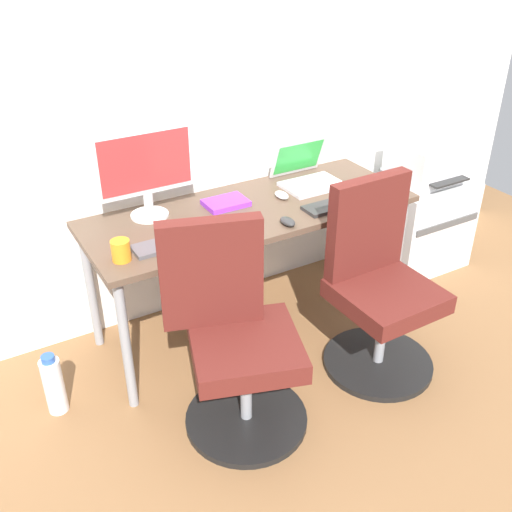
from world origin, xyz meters
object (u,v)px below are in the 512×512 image
object	(u,v)px
office_chair_left	(234,340)
water_bottle_on_floor	(54,385)
printer	(426,161)
desktop_monitor	(145,167)
coffee_mug	(121,250)
open_laptop	(307,173)
office_chair_right	(378,288)
side_cabinet	(417,221)

from	to	relation	value
office_chair_left	water_bottle_on_floor	xyz separation A→B (m)	(-0.68, 0.43, -0.28)
printer	desktop_monitor	xyz separation A→B (m)	(-1.70, 0.09, 0.27)
water_bottle_on_floor	coffee_mug	world-z (taller)	coffee_mug
office_chair_left	open_laptop	bearing A→B (deg)	39.85
office_chair_right	side_cabinet	xyz separation A→B (m)	(0.87, 0.62, -0.14)
office_chair_right	desktop_monitor	distance (m)	1.22
printer	coffee_mug	size ratio (longest dim) A/B	4.35
side_cabinet	coffee_mug	xyz separation A→B (m)	(-1.96, -0.24, 0.47)
office_chair_right	water_bottle_on_floor	distance (m)	1.54
open_laptop	coffee_mug	distance (m)	1.16
coffee_mug	desktop_monitor	bearing A→B (deg)	52.53
side_cabinet	coffee_mug	world-z (taller)	coffee_mug
side_cabinet	water_bottle_on_floor	distance (m)	2.34
coffee_mug	office_chair_left	bearing A→B (deg)	-50.77
desktop_monitor	printer	bearing A→B (deg)	-3.05
open_laptop	desktop_monitor	bearing A→B (deg)	177.19
office_chair_left	office_chair_right	bearing A→B (deg)	0.24
office_chair_left	printer	size ratio (longest dim) A/B	2.35
office_chair_left	water_bottle_on_floor	bearing A→B (deg)	147.61
office_chair_right	printer	size ratio (longest dim) A/B	2.35
office_chair_left	side_cabinet	distance (m)	1.76
side_cabinet	coffee_mug	size ratio (longest dim) A/B	6.10
office_chair_right	desktop_monitor	size ratio (longest dim) A/B	1.96
water_bottle_on_floor	printer	bearing A→B (deg)	4.77
office_chair_left	open_laptop	xyz separation A→B (m)	(0.81, 0.68, 0.33)
open_laptop	side_cabinet	bearing A→B (deg)	-3.24
printer	desktop_monitor	bearing A→B (deg)	176.95
open_laptop	coffee_mug	world-z (taller)	open_laptop
water_bottle_on_floor	coffee_mug	distance (m)	0.71
office_chair_left	desktop_monitor	distance (m)	0.90
office_chair_left	open_laptop	world-z (taller)	office_chair_left
office_chair_right	open_laptop	xyz separation A→B (m)	(0.04, 0.67, 0.33)
office_chair_left	side_cabinet	world-z (taller)	office_chair_left
printer	desktop_monitor	world-z (taller)	desktop_monitor
office_chair_right	office_chair_left	bearing A→B (deg)	-179.76
side_cabinet	office_chair_right	bearing A→B (deg)	-144.23
water_bottle_on_floor	office_chair_right	bearing A→B (deg)	-16.45
office_chair_right	coffee_mug	world-z (taller)	office_chair_right
side_cabinet	coffee_mug	bearing A→B (deg)	-173.01
printer	open_laptop	xyz separation A→B (m)	(-0.83, 0.05, 0.08)
office_chair_left	open_laptop	distance (m)	1.11
office_chair_left	desktop_monitor	world-z (taller)	desktop_monitor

